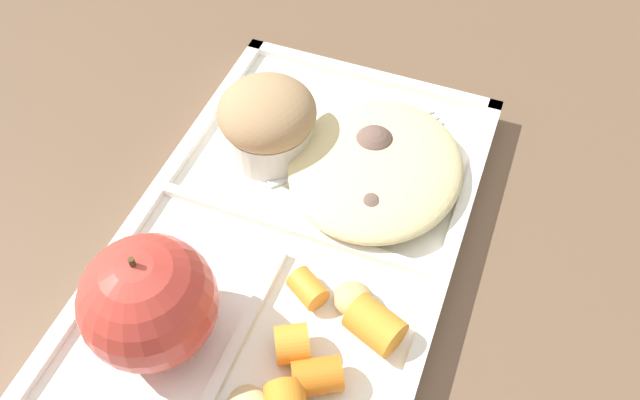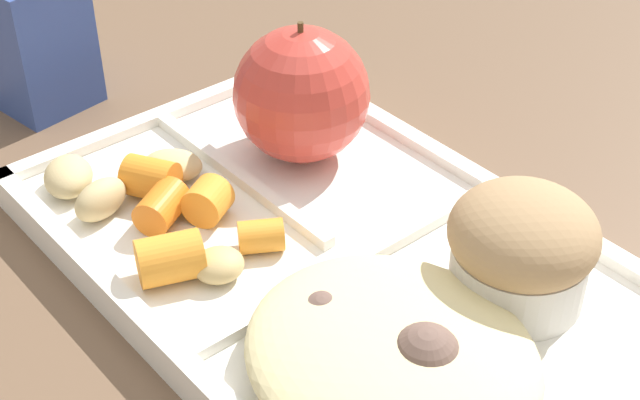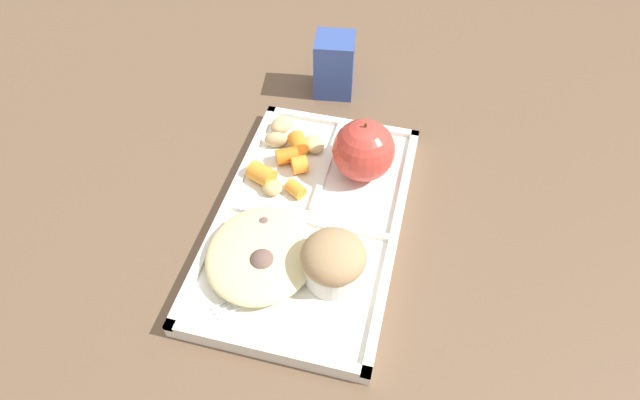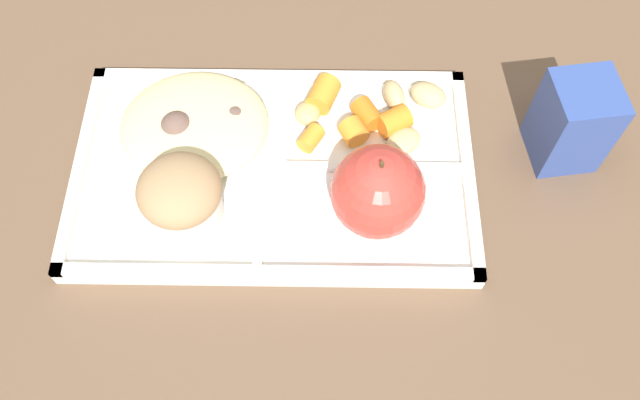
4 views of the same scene
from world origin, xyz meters
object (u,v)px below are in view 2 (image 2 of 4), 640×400
object	(u,v)px
green_apple	(301,95)
milk_carton	(36,41)
bran_muffin	(521,248)
lunch_tray	(343,268)

from	to	relation	value
green_apple	milk_carton	xyz separation A→B (m)	(-0.19, -0.08, -0.01)
green_apple	bran_muffin	xyz separation A→B (m)	(0.18, -0.00, -0.01)
lunch_tray	milk_carton	size ratio (longest dim) A/B	4.00
green_apple	bran_muffin	bearing A→B (deg)	-0.00
milk_carton	bran_muffin	bearing A→B (deg)	4.54
green_apple	milk_carton	world-z (taller)	green_apple
bran_muffin	milk_carton	size ratio (longest dim) A/B	0.79
bran_muffin	milk_carton	distance (m)	0.38
green_apple	bran_muffin	distance (m)	0.18
lunch_tray	green_apple	bearing A→B (deg)	152.78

